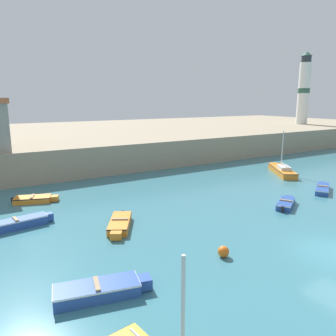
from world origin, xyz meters
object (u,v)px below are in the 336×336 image
(dinghy_blue_0, at_px, (286,203))
(lighthouse, at_px, (304,90))
(sailboat_orange_1, at_px, (282,170))
(dinghy_blue_6, at_px, (100,290))
(dinghy_blue_7, at_px, (17,223))
(mooring_buoy, at_px, (223,252))
(dinghy_orange_4, at_px, (120,224))
(dinghy_blue_8, at_px, (322,188))
(dinghy_orange_2, at_px, (34,199))

(dinghy_blue_0, distance_m, lighthouse, 45.60)
(dinghy_blue_0, xyz_separation_m, lighthouse, (36.00, 26.32, 9.54))
(sailboat_orange_1, xyz_separation_m, lighthouse, (27.29, 18.58, 9.40))
(dinghy_blue_6, xyz_separation_m, lighthouse, (52.01, 30.19, 9.49))
(sailboat_orange_1, height_order, lighthouse, lighthouse)
(dinghy_blue_7, distance_m, lighthouse, 58.49)
(lighthouse, bearing_deg, sailboat_orange_1, -145.75)
(dinghy_blue_0, distance_m, mooring_buoy, 10.15)
(dinghy_blue_6, relative_size, dinghy_blue_7, 0.94)
(dinghy_orange_4, xyz_separation_m, mooring_buoy, (3.04, -6.37, 0.02))
(dinghy_blue_8, distance_m, mooring_buoy, 16.36)
(dinghy_blue_0, height_order, dinghy_blue_8, same)
(sailboat_orange_1, bearing_deg, dinghy_blue_8, -111.05)
(dinghy_blue_6, distance_m, lighthouse, 60.88)
(dinghy_orange_4, xyz_separation_m, dinghy_blue_8, (18.62, -1.39, -0.03))
(dinghy_blue_8, bearing_deg, sailboat_orange_1, 68.95)
(dinghy_orange_2, bearing_deg, dinghy_blue_6, -89.45)
(sailboat_orange_1, relative_size, lighthouse, 0.45)
(lighthouse, bearing_deg, dinghy_blue_0, -143.83)
(dinghy_blue_0, height_order, dinghy_orange_2, dinghy_orange_2)
(sailboat_orange_1, distance_m, mooring_buoy, 21.49)
(dinghy_orange_4, distance_m, dinghy_blue_6, 7.34)
(dinghy_blue_0, bearing_deg, sailboat_orange_1, 41.61)
(sailboat_orange_1, xyz_separation_m, dinghy_blue_6, (-24.72, -11.61, -0.09))
(dinghy_orange_4, xyz_separation_m, dinghy_blue_6, (-3.56, -6.42, 0.03))
(dinghy_blue_8, distance_m, lighthouse, 40.17)
(dinghy_blue_6, relative_size, lighthouse, 0.30)
(dinghy_blue_7, distance_m, mooring_buoy, 12.92)
(dinghy_orange_2, relative_size, dinghy_blue_7, 0.80)
(dinghy_blue_8, bearing_deg, dinghy_orange_4, 175.72)
(sailboat_orange_1, height_order, dinghy_orange_4, sailboat_orange_1)
(sailboat_orange_1, relative_size, dinghy_orange_4, 1.64)
(mooring_buoy, bearing_deg, dinghy_orange_2, 114.55)
(sailboat_orange_1, bearing_deg, mooring_buoy, -147.45)
(dinghy_blue_0, xyz_separation_m, sailboat_orange_1, (8.71, 7.74, 0.15))
(dinghy_blue_8, bearing_deg, dinghy_orange_2, 156.33)
(sailboat_orange_1, distance_m, dinghy_blue_6, 27.31)
(dinghy_blue_6, xyz_separation_m, dinghy_blue_7, (-1.96, 9.72, 0.01))
(dinghy_blue_7, xyz_separation_m, lighthouse, (53.97, 20.47, 9.47))
(sailboat_orange_1, distance_m, lighthouse, 34.32)
(dinghy_blue_0, height_order, dinghy_blue_6, dinghy_blue_6)
(dinghy_orange_4, distance_m, lighthouse, 54.79)
(lighthouse, bearing_deg, dinghy_orange_2, -163.57)
(dinghy_blue_0, height_order, dinghy_orange_4, dinghy_orange_4)
(lighthouse, bearing_deg, dinghy_orange_4, -153.86)
(dinghy_orange_2, bearing_deg, dinghy_blue_0, -34.11)
(dinghy_orange_4, height_order, mooring_buoy, mooring_buoy)
(sailboat_orange_1, distance_m, dinghy_blue_8, 7.06)
(dinghy_blue_0, distance_m, sailboat_orange_1, 11.65)
(dinghy_blue_6, bearing_deg, dinghy_orange_2, 90.55)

